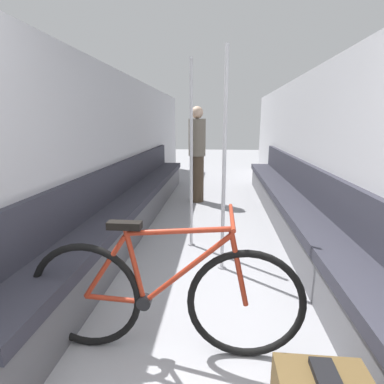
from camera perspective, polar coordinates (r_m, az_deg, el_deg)
wall_left at (r=4.39m, az=-13.62°, el=7.95°), size 0.10×10.11×2.09m
wall_right at (r=4.33m, az=21.84°, el=7.30°), size 0.10×10.11×2.09m
bench_seat_row_left at (r=4.29m, az=-10.67°, el=-2.09°), size 0.44×5.92×0.90m
bench_seat_row_right at (r=4.24m, az=18.41°, el=-2.74°), size 0.44×5.92×0.90m
bicycle at (r=1.95m, az=-5.45°, el=-19.25°), size 1.71×0.46×0.92m
grab_pole_near at (r=3.34m, az=-0.15°, el=6.08°), size 0.08×0.08×2.07m
grab_pole_far at (r=2.79m, az=6.13°, el=4.57°), size 0.08×0.08×2.07m
passenger_standing at (r=5.34m, az=0.96°, el=7.31°), size 0.30×0.30×1.68m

